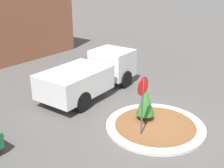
{
  "coord_description": "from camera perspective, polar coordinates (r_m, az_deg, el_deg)",
  "views": [
    {
      "loc": [
        -9.42,
        -4.89,
        6.07
      ],
      "look_at": [
        0.06,
        2.35,
        1.41
      ],
      "focal_mm": 45.0,
      "sensor_mm": 36.0,
      "label": 1
    }
  ],
  "objects": [
    {
      "name": "ground_plane",
      "position": [
        12.23,
        8.72,
        -8.68
      ],
      "size": [
        120.0,
        120.0,
        0.0
      ],
      "primitive_type": "plane",
      "color": "#514F4C"
    },
    {
      "name": "traffic_island",
      "position": [
        12.2,
        8.74,
        -8.43
      ],
      "size": [
        4.19,
        4.19,
        0.13
      ],
      "color": "beige",
      "rests_on": "ground_plane"
    },
    {
      "name": "stop_sign",
      "position": [
        10.69,
        6.25,
        -2.43
      ],
      "size": [
        0.72,
        0.07,
        2.56
      ],
      "color": "#4C4C51",
      "rests_on": "ground_plane"
    },
    {
      "name": "island_shrub",
      "position": [
        12.15,
        6.84,
        -3.45
      ],
      "size": [
        0.8,
        0.8,
        1.49
      ],
      "color": "brown",
      "rests_on": "traffic_island"
    },
    {
      "name": "utility_truck",
      "position": [
        15.08,
        -4.26,
        1.99
      ],
      "size": [
        6.09,
        2.54,
        2.0
      ],
      "rotation": [
        0.0,
        0.0,
        0.04
      ],
      "color": "silver",
      "rests_on": "ground_plane"
    }
  ]
}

